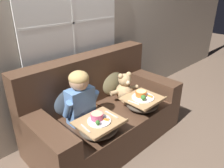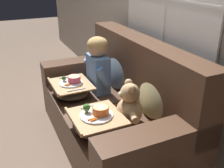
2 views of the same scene
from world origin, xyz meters
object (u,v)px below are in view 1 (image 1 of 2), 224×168
object	(u,v)px
throw_pillow_behind_child	(68,97)
lap_tray_child	(99,126)
lap_tray_teddy	(142,102)
couch	(102,112)
teddy_bear	(125,89)
child_figure	(80,95)
throw_pillow_behind_teddy	(112,80)

from	to	relation	value
throw_pillow_behind_child	lap_tray_child	world-z (taller)	throw_pillow_behind_child
throw_pillow_behind_child	lap_tray_teddy	xyz separation A→B (m)	(0.65, -0.50, -0.12)
lap_tray_child	lap_tray_teddy	world-z (taller)	lap_tray_teddy
couch	throw_pillow_behind_child	world-z (taller)	couch
teddy_bear	lap_tray_child	bearing A→B (deg)	-157.08
couch	child_figure	bearing A→B (deg)	-170.62
couch	lap_tray_child	size ratio (longest dim) A/B	4.21
child_figure	couch	bearing A→B (deg)	9.38
couch	throw_pillow_behind_teddy	xyz separation A→B (m)	(0.32, 0.17, 0.26)
throw_pillow_behind_child	lap_tray_child	size ratio (longest dim) A/B	1.04
child_figure	teddy_bear	world-z (taller)	child_figure
couch	lap_tray_child	distance (m)	0.48
teddy_bear	lap_tray_child	world-z (taller)	teddy_bear
throw_pillow_behind_child	lap_tray_teddy	size ratio (longest dim) A/B	1.07
lap_tray_teddy	lap_tray_child	bearing A→B (deg)	179.98
child_figure	lap_tray_teddy	xyz separation A→B (m)	(0.65, -0.28, -0.23)
throw_pillow_behind_teddy	child_figure	world-z (taller)	child_figure
throw_pillow_behind_teddy	child_figure	xyz separation A→B (m)	(-0.65, -0.22, 0.11)
couch	lap_tray_child	xyz separation A→B (m)	(-0.32, -0.33, 0.13)
throw_pillow_behind_child	lap_tray_child	xyz separation A→B (m)	(-0.00, -0.50, -0.12)
throw_pillow_behind_child	child_figure	world-z (taller)	child_figure
child_figure	lap_tray_child	xyz separation A→B (m)	(-0.00, -0.28, -0.23)
lap_tray_child	lap_tray_teddy	xyz separation A→B (m)	(0.65, -0.00, 0.00)
child_figure	lap_tray_teddy	bearing A→B (deg)	-23.19
couch	lap_tray_teddy	xyz separation A→B (m)	(0.32, -0.33, 0.13)
throw_pillow_behind_teddy	lap_tray_teddy	bearing A→B (deg)	-90.05
couch	teddy_bear	xyz separation A→B (m)	(0.32, -0.06, 0.21)
throw_pillow_behind_child	teddy_bear	distance (m)	0.69
throw_pillow_behind_teddy	teddy_bear	bearing A→B (deg)	-90.32
teddy_bear	lap_tray_child	distance (m)	0.71
child_figure	teddy_bear	xyz separation A→B (m)	(0.65, -0.00, -0.15)
teddy_bear	throw_pillow_behind_child	bearing A→B (deg)	160.98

